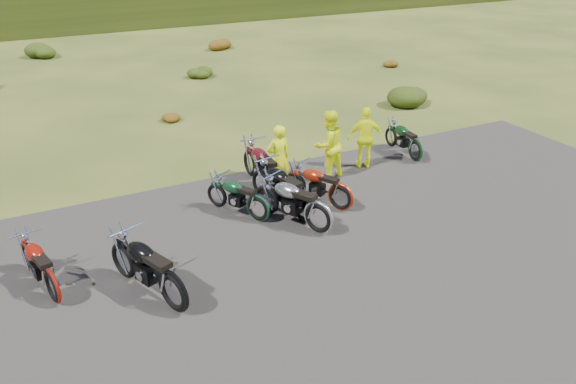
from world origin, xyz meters
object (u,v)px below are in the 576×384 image
person_middle (278,159)px  motorcycle_3 (318,234)px  motorcycle_0 (176,311)px  motorcycle_7 (414,162)px

person_middle → motorcycle_3: bearing=84.2°
motorcycle_0 → person_middle: bearing=-67.8°
motorcycle_0 → person_middle: 5.37m
motorcycle_0 → motorcycle_3: size_ratio=1.05×
motorcycle_3 → motorcycle_7: 5.14m
motorcycle_7 → person_middle: bearing=92.4°
motorcycle_3 → motorcycle_7: motorcycle_3 is taller
motorcycle_0 → motorcycle_3: motorcycle_0 is taller
motorcycle_7 → person_middle: size_ratio=1.06×
motorcycle_0 → motorcycle_7: motorcycle_0 is taller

